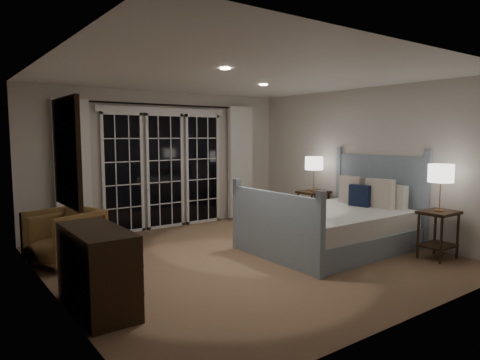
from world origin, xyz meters
TOP-DOWN VIEW (x-y plane):
  - floor at (0.00, 0.00)m, footprint 5.00×5.00m
  - ceiling at (0.00, 0.00)m, footprint 5.00×5.00m
  - wall_left at (-2.50, 0.00)m, footprint 0.02×5.00m
  - wall_right at (2.50, 0.00)m, footprint 0.02×5.00m
  - wall_back at (0.00, 2.50)m, footprint 5.00×0.02m
  - wall_front at (0.00, -2.50)m, footprint 5.00×0.02m
  - french_doors at (0.00, 2.46)m, footprint 2.50×0.04m
  - curtain_rod at (0.00, 2.40)m, footprint 3.50×0.03m
  - curtain_left at (-1.65, 2.38)m, footprint 0.55×0.10m
  - curtain_right at (1.65, 2.38)m, footprint 0.55×0.10m
  - downlight_a at (0.80, 0.60)m, footprint 0.12×0.12m
  - downlight_b at (-0.60, -0.40)m, footprint 0.12×0.12m
  - bed at (1.41, -0.36)m, footprint 2.35×1.69m
  - nightstand_left at (2.14, -1.59)m, footprint 0.51×0.41m
  - nightstand_right at (2.18, 0.82)m, footprint 0.53×0.42m
  - lamp_left at (2.14, -1.59)m, footprint 0.34×0.34m
  - lamp_right at (2.18, 0.82)m, footprint 0.33×0.33m
  - armchair at (-2.10, 1.19)m, footprint 1.03×1.02m
  - dresser at (-2.23, -0.56)m, footprint 0.49×1.14m
  - mirror at (-2.47, -0.56)m, footprint 0.05×0.85m

SIDE VIEW (x-z plane):
  - floor at x=0.00m, z-range 0.00..0.00m
  - bed at x=1.41m, z-range -0.35..1.03m
  - armchair at x=-2.10m, z-range 0.00..0.74m
  - dresser at x=-2.23m, z-range 0.00..0.81m
  - nightstand_left at x=2.14m, z-range 0.11..0.77m
  - nightstand_right at x=2.18m, z-range 0.11..0.80m
  - french_doors at x=0.00m, z-range -0.01..2.19m
  - curtain_left at x=-1.65m, z-range 0.02..2.27m
  - curtain_right at x=1.65m, z-range 0.02..2.27m
  - lamp_left at x=2.14m, z-range 0.86..1.51m
  - lamp_right at x=2.18m, z-range 0.88..1.51m
  - wall_left at x=-2.50m, z-range 0.00..2.50m
  - wall_right at x=2.50m, z-range 0.00..2.50m
  - wall_back at x=0.00m, z-range 0.00..2.50m
  - wall_front at x=0.00m, z-range 0.00..2.50m
  - mirror at x=-2.47m, z-range 1.05..2.05m
  - curtain_rod at x=0.00m, z-range 2.23..2.27m
  - downlight_a at x=0.80m, z-range 2.48..2.50m
  - downlight_b at x=-0.60m, z-range 2.48..2.50m
  - ceiling at x=0.00m, z-range 2.50..2.50m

